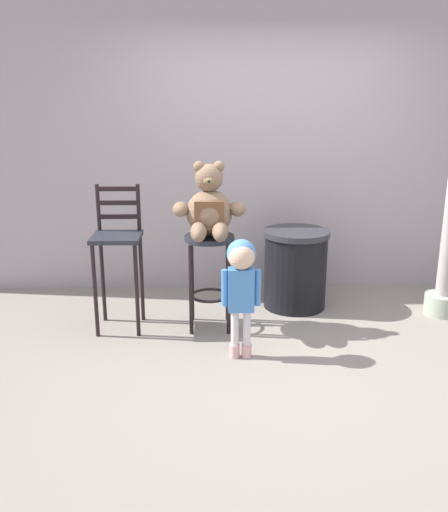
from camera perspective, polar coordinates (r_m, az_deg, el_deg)
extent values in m
plane|color=gray|center=(4.06, 6.15, -10.81)|extent=(24.00, 24.00, 0.00)
cube|color=#A3999D|center=(5.41, 4.19, 17.00)|extent=(7.14, 0.30, 3.84)
cylinder|color=#252730|center=(4.37, -1.53, 1.89)|extent=(0.40, 0.40, 0.04)
cylinder|color=black|center=(4.34, -3.46, -3.60)|extent=(0.03, 0.03, 0.74)
cylinder|color=black|center=(4.34, 0.49, -3.57)|extent=(0.03, 0.03, 0.74)
cylinder|color=black|center=(4.63, -3.35, -2.36)|extent=(0.03, 0.03, 0.74)
cylinder|color=black|center=(4.63, 0.36, -2.33)|extent=(0.03, 0.03, 0.74)
torus|color=black|center=(4.51, -1.48, -4.11)|extent=(0.32, 0.32, 0.02)
sphere|color=#7F634B|center=(4.33, -1.55, 4.50)|extent=(0.37, 0.37, 0.37)
cube|color=brown|center=(4.18, -1.54, 4.21)|extent=(0.23, 0.03, 0.22)
sphere|color=#7F634B|center=(4.28, -1.57, 8.12)|extent=(0.22, 0.22, 0.22)
ellipsoid|color=olive|center=(4.19, -1.57, 7.77)|extent=(0.09, 0.07, 0.06)
sphere|color=black|center=(4.16, -1.57, 7.74)|extent=(0.03, 0.03, 0.03)
sphere|color=#7F634B|center=(4.27, -2.62, 9.27)|extent=(0.09, 0.09, 0.09)
sphere|color=#7F634B|center=(4.27, -0.55, 9.28)|extent=(0.09, 0.09, 0.09)
ellipsoid|color=#7F634B|center=(4.30, -4.51, 4.88)|extent=(0.13, 0.21, 0.12)
ellipsoid|color=#7F634B|center=(4.30, 1.42, 4.92)|extent=(0.13, 0.21, 0.12)
ellipsoid|color=#7F634B|center=(4.18, -2.66, 2.54)|extent=(0.12, 0.31, 0.15)
ellipsoid|color=#7F634B|center=(4.18, -0.40, 2.55)|extent=(0.12, 0.31, 0.15)
cylinder|color=#DBA6A3|center=(4.08, 1.12, -9.81)|extent=(0.07, 0.07, 0.10)
cylinder|color=silver|center=(4.00, 1.13, -7.44)|extent=(0.06, 0.06, 0.26)
cylinder|color=#DBA6A3|center=(4.08, 2.36, -9.79)|extent=(0.07, 0.07, 0.10)
cylinder|color=silver|center=(4.00, 2.39, -7.42)|extent=(0.06, 0.06, 0.26)
cube|color=#4482CA|center=(3.90, 1.80, -3.52)|extent=(0.18, 0.10, 0.31)
cylinder|color=#4482CA|center=(3.89, 0.06, -3.32)|extent=(0.05, 0.05, 0.27)
cylinder|color=#4482CA|center=(3.90, 3.53, -3.28)|extent=(0.05, 0.05, 0.27)
sphere|color=#D8B293|center=(3.82, 1.83, -0.01)|extent=(0.19, 0.19, 0.19)
sphere|color=#4E82C5|center=(3.84, 1.81, 0.23)|extent=(0.21, 0.21, 0.21)
cylinder|color=black|center=(4.98, 7.41, -1.61)|extent=(0.56, 0.56, 0.66)
cylinder|color=#2D2D33|center=(4.88, 7.56, 2.37)|extent=(0.59, 0.59, 0.05)
cylinder|color=#A4AD99|center=(5.20, 21.62, -4.68)|extent=(0.29, 0.29, 0.18)
cube|color=#252730|center=(4.42, -11.11, 1.94)|extent=(0.38, 0.38, 0.03)
cylinder|color=black|center=(4.41, -13.26, -3.60)|extent=(0.03, 0.03, 0.76)
cylinder|color=black|center=(4.35, -9.06, -3.61)|extent=(0.03, 0.03, 0.76)
cylinder|color=black|center=(4.71, -12.49, -2.27)|extent=(0.03, 0.03, 0.76)
cylinder|color=black|center=(4.66, -8.56, -2.27)|extent=(0.03, 0.03, 0.76)
cylinder|color=black|center=(4.56, -12.95, 4.93)|extent=(0.03, 0.03, 0.38)
cylinder|color=black|center=(4.51, -8.88, 5.02)|extent=(0.03, 0.03, 0.38)
cube|color=black|center=(4.55, -10.88, 4.05)|extent=(0.33, 0.02, 0.04)
cube|color=black|center=(4.52, -10.95, 5.45)|extent=(0.33, 0.02, 0.04)
cube|color=black|center=(4.51, -11.03, 6.87)|extent=(0.33, 0.02, 0.04)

